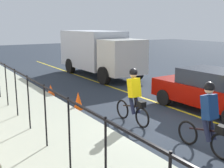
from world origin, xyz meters
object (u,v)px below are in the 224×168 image
at_px(traffic_cone_far, 78,101).
at_px(traffic_cone_near, 51,90).
at_px(patrol_sedan, 211,90).
at_px(box_truck_background, 98,51).
at_px(cyclist_follow, 134,97).
at_px(cyclist_lead, 208,118).

bearing_deg(traffic_cone_far, traffic_cone_near, 2.93).
relative_size(patrol_sedan, traffic_cone_far, 6.56).
bearing_deg(traffic_cone_near, traffic_cone_far, -177.07).
bearing_deg(traffic_cone_far, box_truck_background, -35.98).
bearing_deg(cyclist_follow, traffic_cone_far, 18.05).
height_order(box_truck_background, traffic_cone_near, box_truck_background).
bearing_deg(traffic_cone_far, cyclist_lead, -167.73).
bearing_deg(traffic_cone_near, cyclist_lead, -170.83).
relative_size(cyclist_lead, traffic_cone_far, 2.69).
relative_size(box_truck_background, traffic_cone_near, 13.37).
bearing_deg(patrol_sedan, cyclist_follow, 79.90).
distance_m(cyclist_lead, cyclist_follow, 2.69).
bearing_deg(patrol_sedan, traffic_cone_far, 53.10).
distance_m(cyclist_lead, patrol_sedan, 3.65).
bearing_deg(traffic_cone_far, cyclist_follow, -160.84).
xyz_separation_m(box_truck_background, traffic_cone_near, (-3.31, 4.41, -1.30)).
bearing_deg(patrol_sedan, cyclist_lead, 125.43).
height_order(cyclist_follow, traffic_cone_near, cyclist_follow).
xyz_separation_m(cyclist_lead, cyclist_follow, (2.68, 0.27, 0.00)).
bearing_deg(box_truck_background, traffic_cone_near, -53.17).
distance_m(patrol_sedan, traffic_cone_near, 6.87).
distance_m(cyclist_follow, box_truck_background, 8.99).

